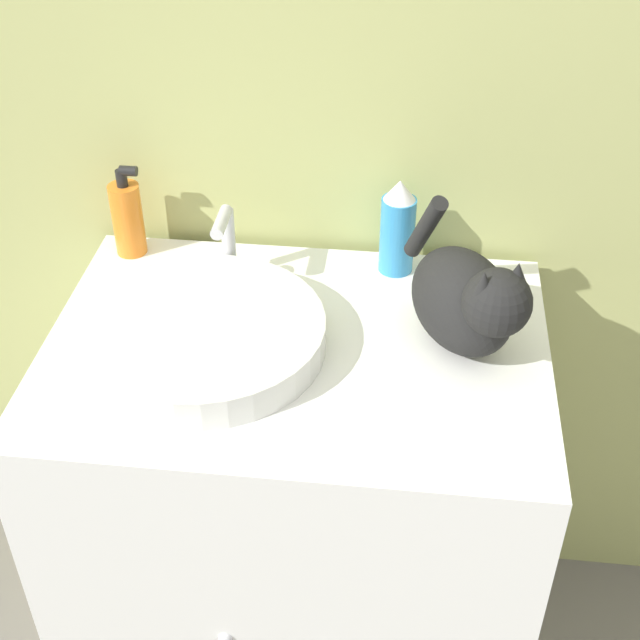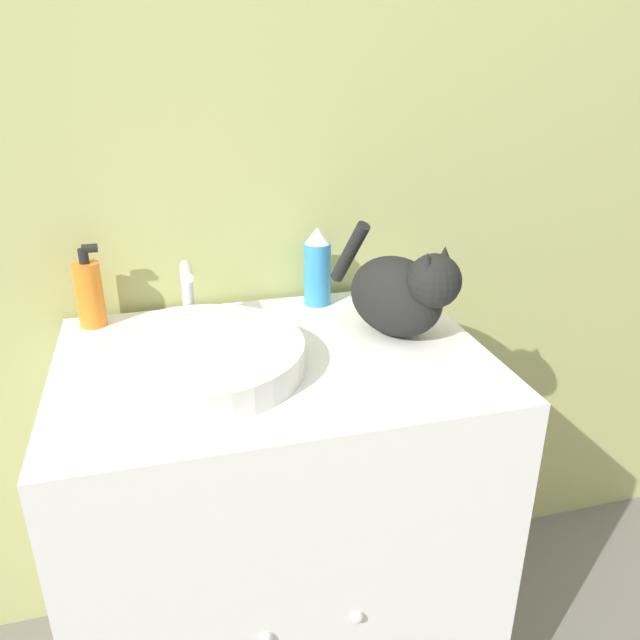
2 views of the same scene
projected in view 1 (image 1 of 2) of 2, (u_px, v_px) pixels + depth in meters
wall_back at (320, 23)px, 1.44m from camera, size 6.00×0.05×2.50m
vanity_cabinet at (300, 520)px, 1.68m from camera, size 0.81×0.59×0.85m
sink_basin at (205, 335)px, 1.40m from camera, size 0.38×0.38×0.05m
faucet at (228, 248)px, 1.54m from camera, size 0.14×0.10×0.14m
cat at (468, 300)px, 1.36m from camera, size 0.23×0.30×0.22m
soap_bottle at (128, 217)px, 1.60m from camera, size 0.06×0.06×0.17m
spray_bottle at (398, 228)px, 1.54m from camera, size 0.06×0.06×0.18m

